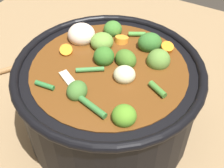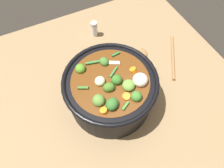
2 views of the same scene
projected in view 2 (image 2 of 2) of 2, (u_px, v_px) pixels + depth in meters
name	position (u px, v px, depth m)	size (l,w,h in m)	color
ground_plane	(111.00, 100.00, 0.80)	(1.10, 1.10, 0.00)	#8C704C
cooking_pot	(111.00, 90.00, 0.73)	(0.33, 0.33, 0.18)	black
wooden_spoon	(157.00, 55.00, 0.91)	(0.22, 0.22, 0.01)	olive
salt_shaker	(94.00, 29.00, 0.95)	(0.03, 0.03, 0.08)	silver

